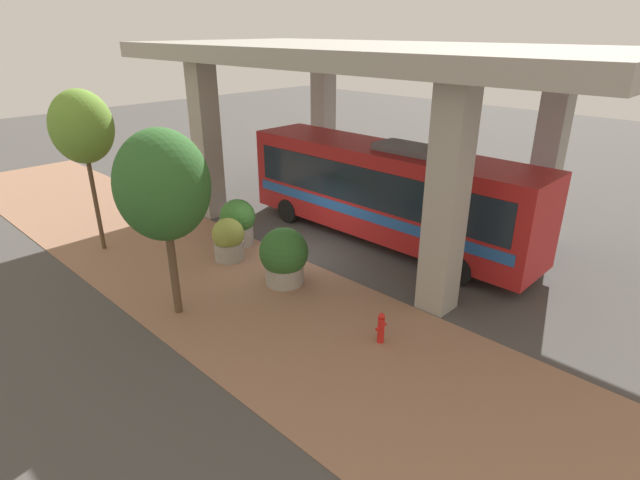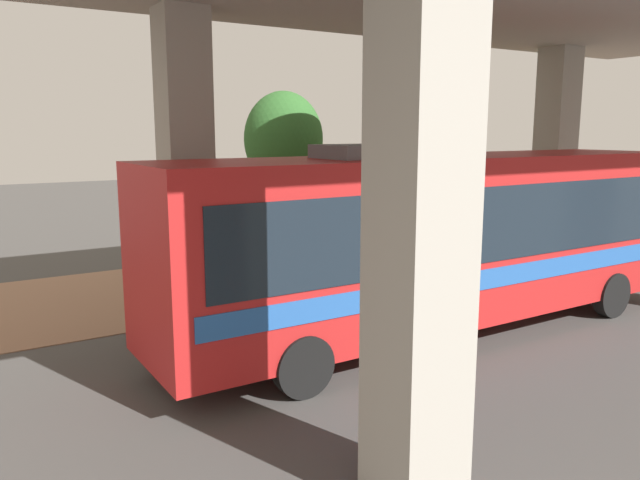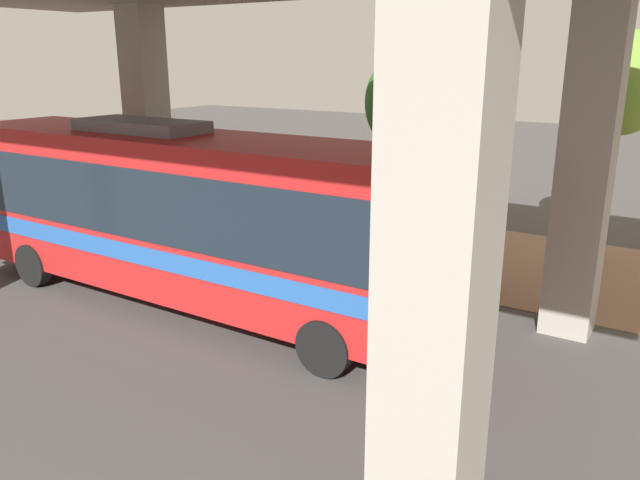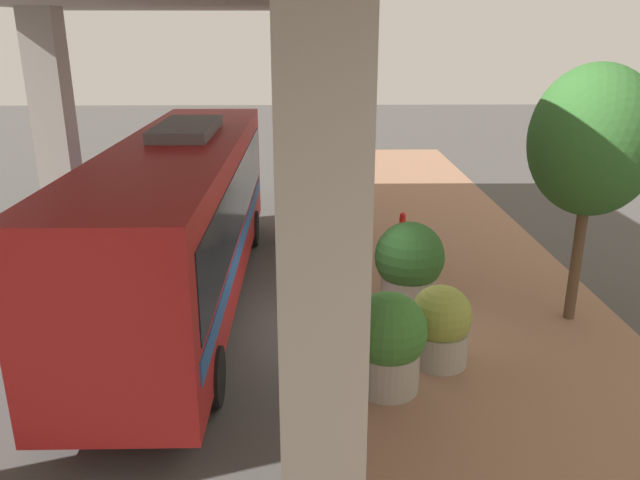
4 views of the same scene
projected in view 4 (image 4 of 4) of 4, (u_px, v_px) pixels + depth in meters
name	position (u px, v px, depth m)	size (l,w,h in m)	color
ground_plane	(340.00, 330.00, 12.80)	(80.00, 80.00, 0.00)	#474442
sidewalk_strip	(485.00, 328.00, 12.85)	(6.00, 40.00, 0.02)	#936B51
overpass	(112.00, 11.00, 10.74)	(9.40, 19.26, 7.01)	#9E998E
bus	(182.00, 213.00, 13.50)	(2.62, 11.75, 3.84)	#B21E1E
fire_hydrant	(402.00, 227.00, 17.97)	(0.38, 0.18, 0.88)	red
planter_front	(388.00, 342.00, 10.43)	(1.32, 1.32, 1.76)	#9E998E
planter_middle	(440.00, 326.00, 11.28)	(1.12, 1.12, 1.53)	#9E998E
planter_back	(409.00, 263.00, 13.80)	(1.55, 1.55, 1.87)	#9E998E
street_tree_near	(593.00, 141.00, 12.10)	(2.47, 2.47, 5.29)	brown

